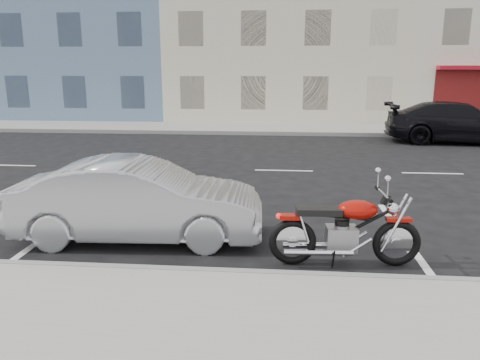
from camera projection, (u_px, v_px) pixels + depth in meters
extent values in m
plane|color=black|center=(357.00, 172.00, 12.78)|extent=(120.00, 120.00, 0.00)
cube|color=gray|center=(218.00, 128.00, 21.62)|extent=(80.00, 3.40, 0.15)
cube|color=gray|center=(66.00, 269.00, 6.41)|extent=(80.00, 0.12, 0.16)
cube|color=gray|center=(213.00, 133.00, 19.98)|extent=(80.00, 0.12, 0.16)
cube|color=slate|center=(87.00, 5.00, 28.27)|extent=(12.00, 12.00, 13.00)
cube|color=beige|center=(285.00, 16.00, 27.41)|extent=(12.00, 12.00, 11.50)
torus|color=black|center=(451.00, 245.00, 6.62)|extent=(0.69, 0.15, 0.68)
torus|color=black|center=(346.00, 243.00, 6.67)|extent=(0.69, 0.15, 0.68)
cube|color=#950B05|center=(453.00, 221.00, 6.54)|extent=(0.35, 0.15, 0.05)
cube|color=#950B05|center=(345.00, 218.00, 6.59)|extent=(0.31, 0.18, 0.06)
cube|color=gray|center=(395.00, 240.00, 6.63)|extent=(0.44, 0.33, 0.35)
ellipsoid|color=#950B05|center=(412.00, 211.00, 6.53)|extent=(0.59, 0.38, 0.28)
cube|color=black|center=(373.00, 212.00, 6.55)|extent=(0.65, 0.30, 0.09)
cylinder|color=silver|center=(439.00, 195.00, 6.46)|extent=(0.08, 0.71, 0.04)
sphere|color=silver|center=(448.00, 210.00, 6.51)|extent=(0.17, 0.17, 0.17)
cylinder|color=silver|center=(373.00, 254.00, 6.54)|extent=(0.97, 0.14, 0.08)
cylinder|color=silver|center=(368.00, 247.00, 6.82)|extent=(0.97, 0.14, 0.08)
cylinder|color=silver|center=(449.00, 224.00, 6.55)|extent=(0.40, 0.07, 0.81)
cylinder|color=black|center=(412.00, 229.00, 6.59)|extent=(0.82, 0.10, 0.50)
imported|color=#A1A3A8|center=(139.00, 200.00, 7.62)|extent=(4.09, 1.61, 1.33)
imported|color=black|center=(458.00, 123.00, 17.65)|extent=(5.45, 2.59, 1.54)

